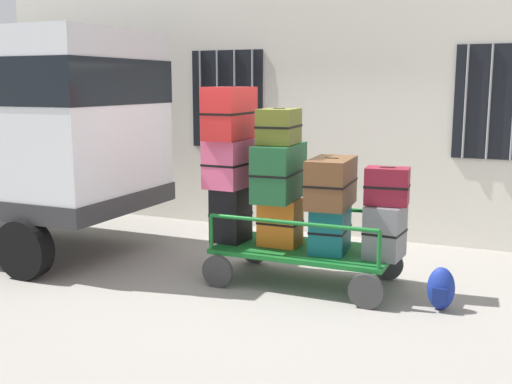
{
  "coord_description": "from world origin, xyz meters",
  "views": [
    {
      "loc": [
        2.52,
        -6.38,
        2.24
      ],
      "look_at": [
        -0.28,
        0.02,
        1.01
      ],
      "focal_mm": 43.39,
      "sensor_mm": 36.0,
      "label": 1
    }
  ],
  "objects": [
    {
      "name": "suitcase_midright_middle",
      "position": [
        1.22,
        0.04,
        1.18
      ],
      "size": [
        0.48,
        0.34,
        0.4
      ],
      "color": "maroon",
      "rests_on": "suitcase_midright_bottom"
    },
    {
      "name": "suitcase_midleft_middle",
      "position": [
        0.01,
        0.0,
        1.27
      ],
      "size": [
        0.47,
        0.87,
        0.63
      ],
      "color": "#194C28",
      "rests_on": "suitcase_midleft_bottom"
    },
    {
      "name": "suitcase_center_middle",
      "position": [
        0.61,
        0.01,
        1.18
      ],
      "size": [
        0.47,
        0.8,
        0.53
      ],
      "color": "brown",
      "rests_on": "suitcase_center_bottom"
    },
    {
      "name": "cart_railing",
      "position": [
        0.31,
        0.02,
        0.74
      ],
      "size": [
        1.93,
        0.95,
        0.41
      ],
      "color": "#146023",
      "rests_on": "luggage_cart"
    },
    {
      "name": "suitcase_center_bottom",
      "position": [
        0.61,
        0.01,
        0.66
      ],
      "size": [
        0.42,
        0.59,
        0.51
      ],
      "color": "#0F5960",
      "rests_on": "luggage_cart"
    },
    {
      "name": "suitcase_left_bottom",
      "position": [
        -0.59,
        -0.01,
        0.73
      ],
      "size": [
        0.41,
        0.43,
        0.65
      ],
      "color": "black",
      "rests_on": "luggage_cart"
    },
    {
      "name": "suitcase_midleft_top",
      "position": [
        0.01,
        -0.02,
        1.78
      ],
      "size": [
        0.42,
        0.59,
        0.39
      ],
      "color": "#4C5119",
      "rests_on": "suitcase_midleft_middle"
    },
    {
      "name": "suitcase_left_top",
      "position": [
        -0.59,
        -0.01,
        1.91
      ],
      "size": [
        0.42,
        0.81,
        0.6
      ],
      "color": "#B21E1E",
      "rests_on": "suitcase_left_middle"
    },
    {
      "name": "backpack",
      "position": [
        1.84,
        -0.22,
        0.22
      ],
      "size": [
        0.27,
        0.22,
        0.44
      ],
      "color": "navy",
      "rests_on": "ground"
    },
    {
      "name": "building_wall",
      "position": [
        0.0,
        2.53,
        2.5
      ],
      "size": [
        12.0,
        0.38,
        5.0
      ],
      "color": "silver",
      "rests_on": "ground"
    },
    {
      "name": "suitcase_midright_bottom",
      "position": [
        1.22,
        0.01,
        0.69
      ],
      "size": [
        0.41,
        0.46,
        0.57
      ],
      "color": "slate",
      "rests_on": "luggage_cart"
    },
    {
      "name": "suitcase_left_middle",
      "position": [
        -0.59,
        0.04,
        1.33
      ],
      "size": [
        0.46,
        0.76,
        0.56
      ],
      "color": "#CC4C72",
      "rests_on": "suitcase_left_bottom"
    },
    {
      "name": "ground_plane",
      "position": [
        0.0,
        0.0,
        0.0
      ],
      "size": [
        40.0,
        40.0,
        0.0
      ],
      "primitive_type": "plane",
      "color": "gray"
    },
    {
      "name": "luggage_cart",
      "position": [
        0.31,
        0.02,
        0.34
      ],
      "size": [
        2.04,
        1.09,
        0.41
      ],
      "color": "#146023",
      "rests_on": "ground"
    },
    {
      "name": "suitcase_midleft_bottom",
      "position": [
        0.01,
        0.04,
        0.68
      ],
      "size": [
        0.46,
        0.34,
        0.54
      ],
      "color": "orange",
      "rests_on": "luggage_cart"
    }
  ]
}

